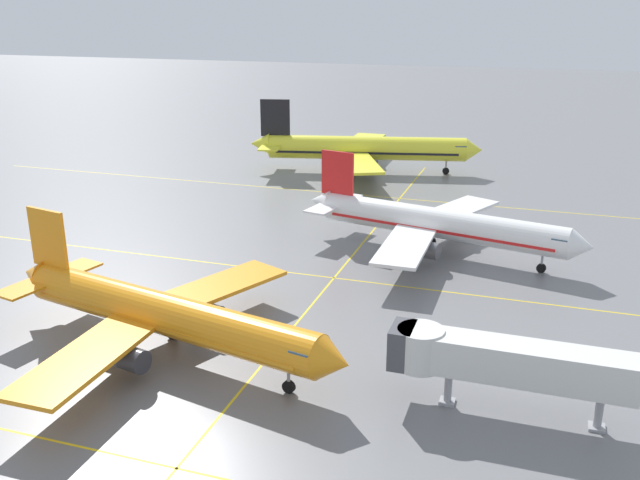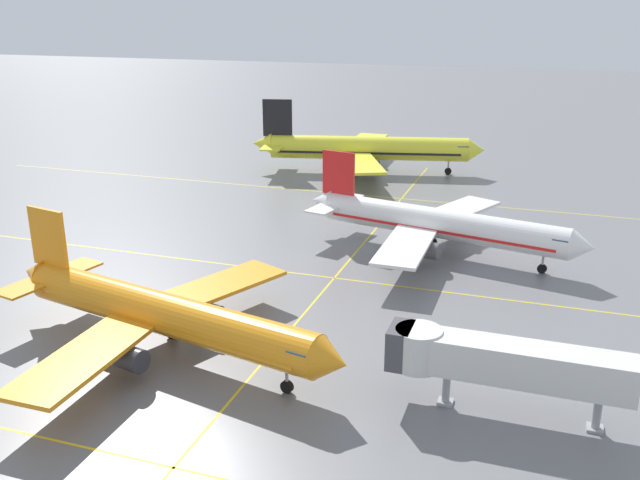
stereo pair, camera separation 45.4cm
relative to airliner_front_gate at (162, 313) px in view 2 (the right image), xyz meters
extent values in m
plane|color=slate|center=(8.31, -10.93, -3.59)|extent=(600.00, 600.00, 0.00)
cylinder|color=orange|center=(0.47, -0.10, 0.06)|extent=(28.62, 9.13, 3.39)
cone|color=orange|center=(15.57, -3.24, 0.06)|extent=(2.95, 3.72, 3.32)
cone|color=orange|center=(-14.89, 3.10, 0.42)|extent=(3.45, 3.73, 3.22)
cube|color=orange|center=(-12.62, 2.63, 4.25)|extent=(4.25, 1.19, 5.35)
cube|color=orange|center=(-13.61, 0.10, 0.42)|extent=(3.74, 5.12, 0.21)
cube|color=orange|center=(-12.51, 5.34, 0.42)|extent=(3.74, 5.12, 0.21)
cube|color=orange|center=(-1.95, -7.33, -0.47)|extent=(4.69, 13.39, 0.36)
cube|color=orange|center=(1.14, 7.50, -0.47)|extent=(9.63, 14.11, 0.36)
cylinder|color=#333338|center=(-0.30, -4.67, -1.63)|extent=(3.35, 2.45, 1.87)
cylinder|color=#333338|center=(1.59, 4.40, -1.63)|extent=(3.35, 2.45, 1.87)
cube|color=#385166|center=(13.56, -2.82, 0.55)|extent=(2.21, 3.38, 0.62)
cube|color=orange|center=(0.47, -0.10, -0.36)|extent=(26.39, 8.70, 0.32)
cylinder|color=#99999E|center=(11.81, -2.46, -2.12)|extent=(0.25, 0.25, 1.47)
cylinder|color=black|center=(11.81, -2.46, -3.10)|extent=(1.04, 0.59, 0.98)
cylinder|color=#99999E|center=(-1.75, -2.00, -2.12)|extent=(0.25, 0.25, 1.47)
cylinder|color=black|center=(-1.75, -2.00, -3.10)|extent=(1.04, 0.59, 0.98)
cylinder|color=#99999E|center=(-0.81, 2.54, -2.12)|extent=(0.25, 0.25, 1.47)
cylinder|color=black|center=(-0.81, 2.54, -3.10)|extent=(1.04, 0.59, 0.98)
cylinder|color=white|center=(17.60, 31.23, 0.09)|extent=(28.81, 9.42, 3.41)
cone|color=white|center=(32.79, 27.94, 0.09)|extent=(2.99, 3.76, 3.34)
cone|color=white|center=(2.16, 34.58, 0.45)|extent=(3.50, 3.78, 3.24)
cube|color=red|center=(4.44, 34.08, 4.31)|extent=(4.28, 1.23, 5.39)
cube|color=white|center=(3.43, 31.54, 0.45)|extent=(3.80, 5.17, 0.22)
cube|color=white|center=(4.57, 36.81, 0.45)|extent=(3.80, 5.17, 0.22)
cube|color=white|center=(15.11, 23.96, -0.45)|extent=(4.72, 13.49, 0.36)
cube|color=white|center=(18.34, 38.88, -0.45)|extent=(9.79, 14.20, 0.36)
cylinder|color=#4C4C51|center=(16.79, 26.63, -1.62)|extent=(3.38, 2.49, 1.89)
cylinder|color=#4C4C51|center=(18.77, 35.76, -1.62)|extent=(3.38, 2.49, 1.89)
cube|color=#385166|center=(30.77, 28.38, 0.58)|extent=(2.24, 3.41, 0.63)
cube|color=red|center=(17.60, 31.23, -0.34)|extent=(26.57, 8.97, 0.32)
cylinder|color=#99999E|center=(29.02, 28.76, -2.11)|extent=(0.25, 0.25, 1.48)
cylinder|color=black|center=(29.02, 28.76, -3.10)|extent=(1.05, 0.60, 0.99)
cylinder|color=#99999E|center=(15.35, 29.33, -2.11)|extent=(0.25, 0.25, 1.48)
cylinder|color=black|center=(15.35, 29.33, -3.10)|extent=(1.05, 0.60, 0.99)
cylinder|color=#99999E|center=(16.34, 33.89, -2.11)|extent=(0.25, 0.25, 1.48)
cylinder|color=black|center=(16.34, 33.89, -3.10)|extent=(1.05, 0.60, 0.99)
cylinder|color=yellow|center=(-0.67, 68.09, 0.67)|extent=(33.32, 11.34, 3.95)
cone|color=yellow|center=(16.86, 72.14, 0.67)|extent=(3.51, 4.38, 3.87)
cone|color=yellow|center=(-18.51, 63.97, 1.09)|extent=(4.09, 4.41, 3.75)
cube|color=black|center=(-15.87, 64.58, 5.56)|extent=(4.95, 1.49, 6.24)
cube|color=yellow|center=(-15.68, 61.42, 1.09)|extent=(4.46, 6.02, 0.25)
cube|color=yellow|center=(-17.08, 67.50, 1.09)|extent=(4.46, 6.02, 0.25)
cube|color=yellow|center=(0.31, 59.24, 0.05)|extent=(11.50, 16.43, 0.42)
cube|color=yellow|center=(-3.67, 76.47, 0.05)|extent=(5.68, 15.69, 0.42)
cylinder|color=black|center=(0.75, 62.87, -1.30)|extent=(3.94, 2.92, 2.18)
cylinder|color=black|center=(-1.68, 73.41, -1.30)|extent=(3.94, 2.92, 2.18)
cube|color=#385166|center=(14.53, 71.60, 1.24)|extent=(2.64, 3.96, 0.73)
cube|color=black|center=(-0.67, 68.09, 0.18)|extent=(30.73, 10.78, 0.37)
cylinder|color=#99999E|center=(12.50, 71.13, -1.88)|extent=(0.29, 0.29, 1.72)
cylinder|color=black|center=(12.50, 71.13, -3.02)|extent=(1.22, 0.71, 1.14)
cylinder|color=#99999E|center=(-2.09, 64.99, -1.88)|extent=(0.29, 0.29, 1.72)
cylinder|color=black|center=(-2.09, 64.99, -3.02)|extent=(1.22, 0.71, 1.14)
cylinder|color=#99999E|center=(-3.31, 70.26, -1.88)|extent=(0.29, 0.29, 1.72)
cylinder|color=black|center=(-3.31, 70.26, -3.02)|extent=(1.22, 0.71, 1.14)
cube|color=yellow|center=(8.31, -12.93, -3.59)|extent=(140.95, 0.20, 0.01)
cube|color=yellow|center=(8.31, 20.25, -3.59)|extent=(140.95, 0.20, 0.01)
cube|color=yellow|center=(8.31, 53.44, -3.59)|extent=(140.95, 0.20, 0.01)
cube|color=yellow|center=(8.31, 20.25, -3.59)|extent=(0.20, 109.50, 0.01)
cube|color=silver|center=(28.26, -0.17, 0.51)|extent=(14.47, 2.74, 2.70)
cylinder|color=silver|center=(21.02, -0.15, 0.51)|extent=(3.38, 3.38, 2.97)
cube|color=#47474C|center=(19.72, -0.15, 0.51)|extent=(1.61, 2.97, 2.97)
cylinder|color=#99999E|center=(23.19, -0.16, -1.54)|extent=(0.56, 0.56, 4.10)
cube|color=#99999E|center=(23.19, -0.16, -3.49)|extent=(1.10, 1.10, 0.20)
cylinder|color=#99999E|center=(33.32, -0.18, -1.54)|extent=(0.56, 0.56, 4.10)
cube|color=#99999E|center=(33.32, -0.18, -3.49)|extent=(1.10, 1.10, 0.20)
camera|label=1|loc=(28.00, -44.13, 23.68)|focal=38.61mm
camera|label=2|loc=(28.43, -43.99, 23.68)|focal=38.61mm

